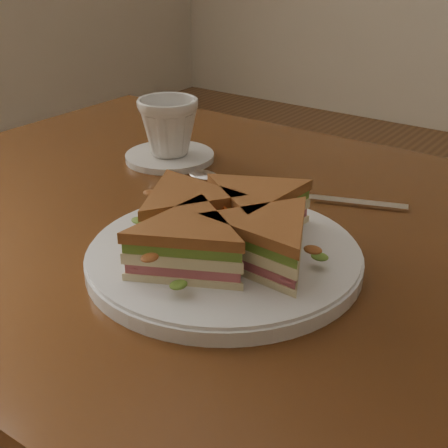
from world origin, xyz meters
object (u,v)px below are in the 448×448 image
(saucer, at_px, (170,157))
(sandwich_wedges, at_px, (224,228))
(plate, at_px, (224,258))
(coffee_cup, at_px, (169,127))
(spoon, at_px, (219,177))
(knife, at_px, (322,200))
(table, at_px, (256,297))

(saucer, bearing_deg, sandwich_wedges, -39.89)
(plate, xyz_separation_m, sandwich_wedges, (0.00, -0.00, 0.04))
(saucer, height_order, coffee_cup, coffee_cup)
(spoon, xyz_separation_m, saucer, (-0.12, 0.02, 0.00))
(plate, xyz_separation_m, coffee_cup, (-0.27, 0.23, 0.05))
(spoon, xyz_separation_m, knife, (0.16, 0.02, -0.00))
(plate, relative_size, spoon, 1.83)
(spoon, bearing_deg, plate, -80.33)
(table, bearing_deg, plate, -79.78)
(spoon, bearing_deg, sandwich_wedges, -80.33)
(table, height_order, sandwich_wedges, sandwich_wedges)
(sandwich_wedges, height_order, saucer, sandwich_wedges)
(plate, height_order, spoon, plate)
(saucer, bearing_deg, table, -27.30)
(knife, relative_size, saucer, 1.45)
(plate, distance_m, coffee_cup, 0.36)
(sandwich_wedges, height_order, knife, sandwich_wedges)
(knife, relative_size, coffee_cup, 2.14)
(table, distance_m, spoon, 0.20)
(saucer, bearing_deg, knife, -0.99)
(spoon, distance_m, knife, 0.16)
(table, height_order, knife, knife)
(sandwich_wedges, distance_m, knife, 0.23)
(table, bearing_deg, sandwich_wedges, -79.78)
(plate, height_order, sandwich_wedges, sandwich_wedges)
(plate, bearing_deg, coffee_cup, 140.11)
(spoon, bearing_deg, saucer, 140.26)
(knife, xyz_separation_m, saucer, (-0.28, 0.00, 0.00))
(table, height_order, spoon, spoon)
(knife, distance_m, saucer, 0.28)
(sandwich_wedges, bearing_deg, table, 100.22)
(plate, bearing_deg, table, 100.22)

